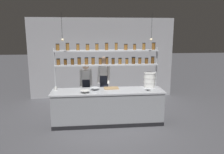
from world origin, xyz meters
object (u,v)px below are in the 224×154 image
spice_shelf_unit (107,59)px  prep_bowl_center_front (85,92)px  chef_center (104,82)px  container_stack (149,80)px  prep_bowl_center_back (95,89)px  prep_bowl_near_left (148,89)px  chef_left (86,85)px  serving_cup_front (56,89)px  cutting_board (111,88)px

spice_shelf_unit → prep_bowl_center_front: spice_shelf_unit is taller
spice_shelf_unit → chef_center: spice_shelf_unit is taller
spice_shelf_unit → prep_bowl_center_front: (-0.60, -0.52, -0.78)m
spice_shelf_unit → container_stack: spice_shelf_unit is taller
container_stack → prep_bowl_center_back: container_stack is taller
chef_center → prep_bowl_near_left: bearing=-21.3°
prep_bowl_center_back → chef_left: bearing=110.3°
container_stack → serving_cup_front: container_stack is taller
spice_shelf_unit → cutting_board: size_ratio=7.19×
chef_center → prep_bowl_near_left: 1.35m
cutting_board → chef_center: bearing=111.1°
prep_bowl_near_left → prep_bowl_center_front: (-1.67, -0.10, 0.01)m
cutting_board → prep_bowl_center_back: bearing=-164.5°
spice_shelf_unit → prep_bowl_center_front: 1.12m
container_stack → prep_bowl_near_left: size_ratio=2.33×
chef_center → prep_bowl_center_front: chef_center is taller
spice_shelf_unit → cutting_board: bearing=-49.6°
chef_left → prep_bowl_near_left: chef_left is taller
chef_left → cutting_board: size_ratio=3.94×
prep_bowl_center_back → serving_cup_front: 1.05m
cutting_board → chef_left: bearing=142.5°
chef_left → prep_bowl_near_left: (1.66, -0.82, 0.05)m
cutting_board → serving_cup_front: bearing=-178.6°
prep_bowl_center_front → spice_shelf_unit: bearing=40.9°
prep_bowl_near_left → prep_bowl_center_back: size_ratio=0.70×
spice_shelf_unit → prep_bowl_center_back: (-0.34, -0.26, -0.78)m
spice_shelf_unit → cutting_board: 0.82m
container_stack → cutting_board: container_stack is taller
serving_cup_front → prep_bowl_near_left: bearing=-5.8°
container_stack → prep_bowl_center_back: size_ratio=1.64×
container_stack → prep_bowl_center_front: 1.88m
chef_center → prep_bowl_center_front: size_ratio=7.24×
chef_left → serving_cup_front: chef_left is taller
chef_left → chef_center: 0.55m
container_stack → prep_bowl_center_front: size_ratio=1.70×
prep_bowl_center_front → prep_bowl_center_back: bearing=44.8°
prep_bowl_near_left → prep_bowl_center_front: 1.68m
cutting_board → prep_bowl_center_front: prep_bowl_center_front is taller
container_stack → prep_bowl_near_left: bearing=-111.1°
cutting_board → serving_cup_front: serving_cup_front is taller
prep_bowl_center_front → prep_bowl_center_back: size_ratio=0.96×
chef_left → container_stack: bearing=-13.4°
cutting_board → prep_bowl_center_back: 0.47m
spice_shelf_unit → chef_left: bearing=145.5°
chef_center → cutting_board: 0.48m
chef_center → container_stack: 1.33m
serving_cup_front → container_stack: bearing=2.6°
chef_left → prep_bowl_center_front: size_ratio=6.49×
chef_center → cutting_board: (0.17, -0.44, -0.09)m
spice_shelf_unit → serving_cup_front: spice_shelf_unit is taller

